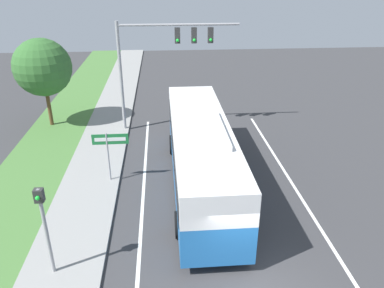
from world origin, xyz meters
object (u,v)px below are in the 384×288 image
(street_sign, at_px, (110,146))
(bus, at_px, (201,150))
(pedestrian_signal, at_px, (44,219))
(signal_gantry, at_px, (161,51))

(street_sign, bearing_deg, bus, -10.40)
(pedestrian_signal, bearing_deg, bus, 43.67)
(bus, bearing_deg, pedestrian_signal, -136.33)
(bus, height_order, street_sign, bus)
(signal_gantry, bearing_deg, pedestrian_signal, -107.06)
(bus, distance_m, signal_gantry, 8.15)
(signal_gantry, bearing_deg, bus, -77.16)
(pedestrian_signal, relative_size, street_sign, 1.31)
(pedestrian_signal, height_order, street_sign, pedestrian_signal)
(bus, bearing_deg, street_sign, 169.60)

